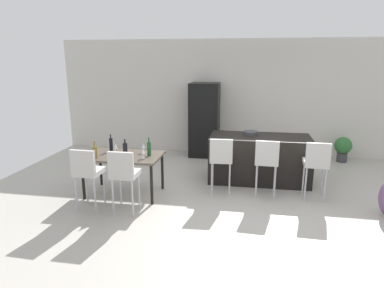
{
  "coord_description": "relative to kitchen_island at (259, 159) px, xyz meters",
  "views": [
    {
      "loc": [
        -0.02,
        -5.78,
        2.4
      ],
      "look_at": [
        -1.06,
        0.31,
        0.85
      ],
      "focal_mm": 31.63,
      "sensor_mm": 36.0,
      "label": 1
    }
  ],
  "objects": [
    {
      "name": "ground_plane",
      "position": [
        -0.21,
        -0.88,
        -0.46
      ],
      "size": [
        10.0,
        10.0,
        0.0
      ],
      "primitive_type": "plane",
      "color": "#ADA89E"
    },
    {
      "name": "back_wall",
      "position": [
        -0.21,
        2.11,
        0.99
      ],
      "size": [
        10.0,
        0.12,
        2.9
      ],
      "primitive_type": "cube",
      "color": "beige",
      "rests_on": "ground_plane"
    },
    {
      "name": "kitchen_island",
      "position": [
        0.0,
        0.0,
        0.0
      ],
      "size": [
        1.97,
        0.9,
        0.92
      ],
      "primitive_type": "cube",
      "color": "black",
      "rests_on": "ground_plane"
    },
    {
      "name": "bar_chair_left",
      "position": [
        -0.7,
        -0.83,
        0.24
      ],
      "size": [
        0.42,
        0.42,
        1.05
      ],
      "color": "beige",
      "rests_on": "ground_plane"
    },
    {
      "name": "bar_chair_middle",
      "position": [
        0.1,
        -0.83,
        0.24
      ],
      "size": [
        0.42,
        0.42,
        1.05
      ],
      "color": "beige",
      "rests_on": "ground_plane"
    },
    {
      "name": "bar_chair_right",
      "position": [
        0.94,
        -0.83,
        0.24
      ],
      "size": [
        0.41,
        0.41,
        1.05
      ],
      "color": "beige",
      "rests_on": "ground_plane"
    },
    {
      "name": "dining_table",
      "position": [
        -2.43,
        -1.14,
        0.21
      ],
      "size": [
        1.36,
        0.84,
        0.74
      ],
      "color": "#4C4238",
      "rests_on": "ground_plane"
    },
    {
      "name": "dining_chair_near",
      "position": [
        -2.74,
        -1.92,
        0.24
      ],
      "size": [
        0.42,
        0.42,
        1.05
      ],
      "color": "beige",
      "rests_on": "ground_plane"
    },
    {
      "name": "dining_chair_far",
      "position": [
        -2.12,
        -1.92,
        0.24
      ],
      "size": [
        0.4,
        0.4,
        1.05
      ],
      "color": "beige",
      "rests_on": "ground_plane"
    },
    {
      "name": "wine_bottle_inner",
      "position": [
        -1.96,
        -1.1,
        0.41
      ],
      "size": [
        0.07,
        0.07,
        0.33
      ],
      "color": "#194723",
      "rests_on": "dining_table"
    },
    {
      "name": "wine_bottle_near",
      "position": [
        -2.83,
        -1.41,
        0.39
      ],
      "size": [
        0.08,
        0.08,
        0.3
      ],
      "color": "brown",
      "rests_on": "dining_table"
    },
    {
      "name": "wine_bottle_end",
      "position": [
        -2.33,
        -1.27,
        0.41
      ],
      "size": [
        0.08,
        0.08,
        0.32
      ],
      "color": "black",
      "rests_on": "dining_table"
    },
    {
      "name": "wine_bottle_far",
      "position": [
        -2.75,
        -0.9,
        0.41
      ],
      "size": [
        0.06,
        0.06,
        0.32
      ],
      "color": "black",
      "rests_on": "dining_table"
    },
    {
      "name": "wine_glass_left",
      "position": [
        -2.01,
        -1.27,
        0.4
      ],
      "size": [
        0.07,
        0.07,
        0.17
      ],
      "color": "silver",
      "rests_on": "dining_table"
    },
    {
      "name": "wine_glass_middle",
      "position": [
        -2.12,
        -0.93,
        0.4
      ],
      "size": [
        0.07,
        0.07,
        0.17
      ],
      "color": "silver",
      "rests_on": "dining_table"
    },
    {
      "name": "wine_glass_right",
      "position": [
        -2.61,
        -1.04,
        0.4
      ],
      "size": [
        0.07,
        0.07,
        0.17
      ],
      "color": "silver",
      "rests_on": "dining_table"
    },
    {
      "name": "refrigerator",
      "position": [
        -1.34,
        1.67,
        0.46
      ],
      "size": [
        0.72,
        0.68,
        1.84
      ],
      "primitive_type": "cube",
      "color": "black",
      "rests_on": "ground_plane"
    },
    {
      "name": "fruit_bowl",
      "position": [
        -0.19,
        0.12,
        0.5
      ],
      "size": [
        0.3,
        0.3,
        0.07
      ],
      "primitive_type": "cylinder",
      "color": "#333338",
      "rests_on": "kitchen_island"
    },
    {
      "name": "potted_plant",
      "position": [
        2.01,
        1.66,
        -0.11
      ],
      "size": [
        0.4,
        0.4,
        0.6
      ],
      "color": "#38383D",
      "rests_on": "ground_plane"
    }
  ]
}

